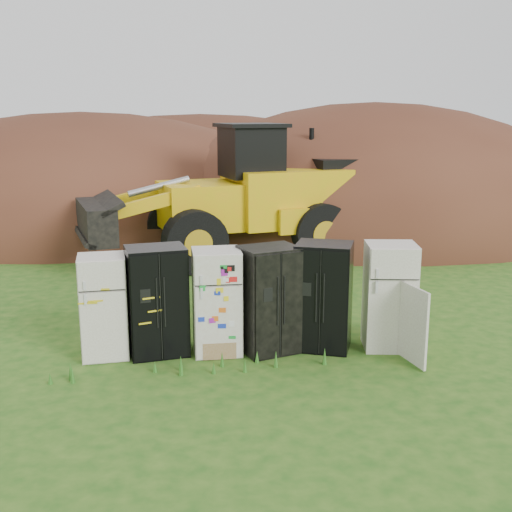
{
  "coord_description": "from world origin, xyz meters",
  "views": [
    {
      "loc": [
        -0.75,
        -10.58,
        4.12
      ],
      "look_at": [
        0.26,
        2.0,
        1.24
      ],
      "focal_mm": 45.0,
      "sensor_mm": 36.0,
      "label": 1
    }
  ],
  "objects_px": {
    "fridge_dark_mid": "(270,300)",
    "wheel_loader": "(219,193)",
    "fridge_sticker": "(217,302)",
    "fridge_open_door": "(389,296)",
    "fridge_leftmost": "(104,306)",
    "fridge_black_right": "(323,296)",
    "fridge_black_side": "(157,301)"
  },
  "relations": [
    {
      "from": "fridge_dark_mid",
      "to": "wheel_loader",
      "type": "distance_m",
      "value": 7.21
    },
    {
      "from": "wheel_loader",
      "to": "fridge_dark_mid",
      "type": "bearing_deg",
      "value": -100.74
    },
    {
      "from": "fridge_sticker",
      "to": "fridge_open_door",
      "type": "distance_m",
      "value": 3.02
    },
    {
      "from": "fridge_sticker",
      "to": "fridge_open_door",
      "type": "xyz_separation_m",
      "value": [
        3.02,
        -0.01,
        0.03
      ]
    },
    {
      "from": "fridge_sticker",
      "to": "fridge_dark_mid",
      "type": "xyz_separation_m",
      "value": [
        0.91,
        -0.02,
        0.02
      ]
    },
    {
      "from": "fridge_leftmost",
      "to": "fridge_dark_mid",
      "type": "height_order",
      "value": "fridge_dark_mid"
    },
    {
      "from": "fridge_dark_mid",
      "to": "fridge_open_door",
      "type": "relative_size",
      "value": 0.99
    },
    {
      "from": "wheel_loader",
      "to": "fridge_leftmost",
      "type": "bearing_deg",
      "value": -122.96
    },
    {
      "from": "fridge_leftmost",
      "to": "fridge_black_right",
      "type": "bearing_deg",
      "value": -7.05
    },
    {
      "from": "fridge_sticker",
      "to": "wheel_loader",
      "type": "bearing_deg",
      "value": 84.43
    },
    {
      "from": "fridge_black_side",
      "to": "fridge_dark_mid",
      "type": "bearing_deg",
      "value": -13.72
    },
    {
      "from": "fridge_leftmost",
      "to": "fridge_sticker",
      "type": "xyz_separation_m",
      "value": [
        1.92,
        0.03,
        0.03
      ]
    },
    {
      "from": "fridge_leftmost",
      "to": "fridge_sticker",
      "type": "distance_m",
      "value": 1.92
    },
    {
      "from": "fridge_leftmost",
      "to": "fridge_black_side",
      "type": "relative_size",
      "value": 0.93
    },
    {
      "from": "fridge_dark_mid",
      "to": "fridge_black_side",
      "type": "bearing_deg",
      "value": 158.18
    },
    {
      "from": "fridge_open_door",
      "to": "fridge_sticker",
      "type": "bearing_deg",
      "value": -173.81
    },
    {
      "from": "fridge_black_side",
      "to": "fridge_dark_mid",
      "type": "relative_size",
      "value": 1.01
    },
    {
      "from": "fridge_dark_mid",
      "to": "fridge_open_door",
      "type": "bearing_deg",
      "value": -20.48
    },
    {
      "from": "fridge_black_side",
      "to": "fridge_black_right",
      "type": "relative_size",
      "value": 0.99
    },
    {
      "from": "fridge_sticker",
      "to": "wheel_loader",
      "type": "relative_size",
      "value": 0.23
    },
    {
      "from": "fridge_leftmost",
      "to": "fridge_black_right",
      "type": "relative_size",
      "value": 0.93
    },
    {
      "from": "fridge_sticker",
      "to": "fridge_open_door",
      "type": "height_order",
      "value": "fridge_open_door"
    },
    {
      "from": "fridge_leftmost",
      "to": "wheel_loader",
      "type": "xyz_separation_m",
      "value": [
        2.14,
        7.12,
        1.0
      ]
    },
    {
      "from": "fridge_leftmost",
      "to": "fridge_dark_mid",
      "type": "relative_size",
      "value": 0.94
    },
    {
      "from": "fridge_open_door",
      "to": "fridge_black_right",
      "type": "bearing_deg",
      "value": -176.63
    },
    {
      "from": "fridge_sticker",
      "to": "fridge_leftmost",
      "type": "bearing_deg",
      "value": 177.01
    },
    {
      "from": "fridge_dark_mid",
      "to": "fridge_black_right",
      "type": "xyz_separation_m",
      "value": [
        0.95,
        0.07,
        0.02
      ]
    },
    {
      "from": "fridge_leftmost",
      "to": "wheel_loader",
      "type": "height_order",
      "value": "wheel_loader"
    },
    {
      "from": "fridge_black_side",
      "to": "fridge_sticker",
      "type": "distance_m",
      "value": 1.02
    },
    {
      "from": "fridge_black_right",
      "to": "wheel_loader",
      "type": "distance_m",
      "value": 7.29
    },
    {
      "from": "fridge_black_side",
      "to": "fridge_sticker",
      "type": "height_order",
      "value": "fridge_black_side"
    },
    {
      "from": "fridge_black_side",
      "to": "fridge_black_right",
      "type": "bearing_deg",
      "value": -11.98
    }
  ]
}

